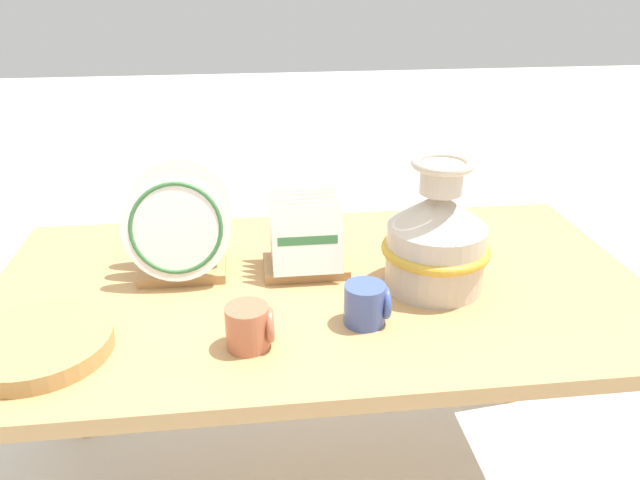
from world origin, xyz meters
TOP-DOWN VIEW (x-y plane):
  - display_table at (0.00, 0.00)m, footprint 1.51×0.84m
  - ceramic_vase at (0.26, -0.04)m, footprint 0.24×0.24m
  - dish_rack_round_plates at (-0.32, 0.08)m, footprint 0.24×0.18m
  - dish_rack_square_plates at (-0.03, 0.07)m, footprint 0.20×0.16m
  - wicker_charger_stack at (-0.57, -0.21)m, footprint 0.28×0.28m
  - mug_terracotta_glaze at (-0.17, -0.24)m, footprint 0.09×0.09m
  - mug_cobalt_glaze at (0.07, -0.18)m, footprint 0.09×0.09m

SIDE VIEW (x-z plane):
  - display_table at x=0.00m, z-range 0.28..0.97m
  - wicker_charger_stack at x=-0.57m, z-range 0.70..0.73m
  - mug_terracotta_glaze at x=-0.17m, z-range 0.70..0.79m
  - mug_cobalt_glaze at x=0.07m, z-range 0.70..0.79m
  - dish_rack_square_plates at x=-0.03m, z-range 0.68..0.86m
  - dish_rack_round_plates at x=-0.32m, z-range 0.68..0.94m
  - ceramic_vase at x=0.26m, z-range 0.67..0.97m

